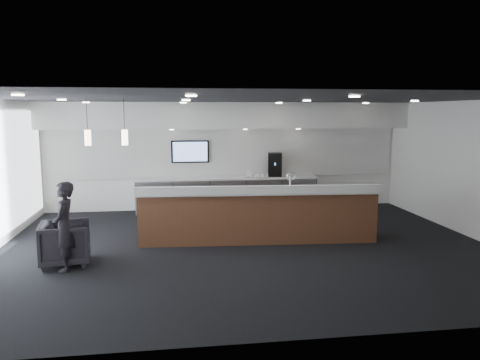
{
  "coord_description": "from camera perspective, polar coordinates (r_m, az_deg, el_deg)",
  "views": [
    {
      "loc": [
        -1.46,
        -9.18,
        2.74
      ],
      "look_at": [
        0.04,
        1.3,
        1.2
      ],
      "focal_mm": 35.0,
      "sensor_mm": 36.0,
      "label": 1
    }
  ],
  "objects": [
    {
      "name": "ceiling",
      "position": [
        9.3,
        0.93,
        9.87
      ],
      "size": [
        10.0,
        8.0,
        0.02
      ],
      "primitive_type": "cube",
      "color": "black",
      "rests_on": "back_wall"
    },
    {
      "name": "armchair",
      "position": [
        9.1,
        -20.51,
        -7.22
      ],
      "size": [
        0.98,
        0.96,
        0.79
      ],
      "primitive_type": "imported",
      "rotation": [
        0.0,
        0.0,
        1.72
      ],
      "color": "black",
      "rests_on": "ground"
    },
    {
      "name": "alcove_panel",
      "position": [
        13.28,
        -1.78,
        3.34
      ],
      "size": [
        9.8,
        0.06,
        1.4
      ],
      "primitive_type": "cube",
      "color": "silver",
      "rests_on": "back_wall"
    },
    {
      "name": "cup_5",
      "position": [
        13.01,
        0.97,
        0.56
      ],
      "size": [
        0.1,
        0.1,
        0.09
      ],
      "primitive_type": "imported",
      "rotation": [
        0.0,
        0.0,
        3.23
      ],
      "color": "white",
      "rests_on": "back_credenza"
    },
    {
      "name": "pendant_left",
      "position": [
        10.04,
        -13.54,
        5.24
      ],
      "size": [
        0.12,
        0.12,
        0.3
      ],
      "primitive_type": "cylinder",
      "color": "#FFE7C6",
      "rests_on": "ceiling"
    },
    {
      "name": "pendant_right",
      "position": [
        10.13,
        -17.5,
        5.11
      ],
      "size": [
        0.12,
        0.12,
        0.3
      ],
      "primitive_type": "cylinder",
      "color": "#FFE7C6",
      "rests_on": "ceiling"
    },
    {
      "name": "right_wall",
      "position": [
        11.29,
        26.84,
        1.07
      ],
      "size": [
        0.02,
        8.0,
        3.0
      ],
      "primitive_type": "cube",
      "color": "white",
      "rests_on": "ground"
    },
    {
      "name": "cup_2",
      "position": [
        13.08,
        2.79,
        0.6
      ],
      "size": [
        0.12,
        0.12,
        0.09
      ],
      "primitive_type": "imported",
      "rotation": [
        0.0,
        0.0,
        1.29
      ],
      "color": "white",
      "rests_on": "back_credenza"
    },
    {
      "name": "back_wall",
      "position": [
        13.32,
        -1.79,
        2.92
      ],
      "size": [
        10.0,
        0.02,
        3.0
      ],
      "primitive_type": "cube",
      "color": "white",
      "rests_on": "ground"
    },
    {
      "name": "wall_tv",
      "position": [
        13.14,
        -6.1,
        3.46
      ],
      "size": [
        1.05,
        0.08,
        0.62
      ],
      "color": "black",
      "rests_on": "back_wall"
    },
    {
      "name": "ceiling_can_lights",
      "position": [
        9.3,
        0.93,
        9.68
      ],
      "size": [
        7.0,
        5.0,
        0.02
      ],
      "primitive_type": null,
      "color": "white",
      "rests_on": "ceiling"
    },
    {
      "name": "cup_4",
      "position": [
        13.03,
        1.58,
        0.57
      ],
      "size": [
        0.13,
        0.13,
        0.09
      ],
      "primitive_type": "imported",
      "rotation": [
        0.0,
        0.0,
        2.58
      ],
      "color": "white",
      "rests_on": "back_credenza"
    },
    {
      "name": "cup_0",
      "position": [
        13.14,
        3.98,
        0.62
      ],
      "size": [
        0.1,
        0.1,
        0.09
      ],
      "primitive_type": "imported",
      "color": "white",
      "rests_on": "back_credenza"
    },
    {
      "name": "service_counter",
      "position": [
        9.99,
        2.19,
        -4.25
      ],
      "size": [
        5.11,
        1.17,
        1.49
      ],
      "rotation": [
        0.0,
        0.0,
        -0.07
      ],
      "color": "brown",
      "rests_on": "ground"
    },
    {
      "name": "cup_3",
      "position": [
        13.06,
        2.18,
        0.58
      ],
      "size": [
        0.12,
        0.12,
        0.09
      ],
      "primitive_type": "imported",
      "rotation": [
        0.0,
        0.0,
        1.94
      ],
      "color": "white",
      "rests_on": "back_credenza"
    },
    {
      "name": "ground",
      "position": [
        9.69,
        0.89,
        -8.16
      ],
      "size": [
        10.0,
        10.0,
        0.0
      ],
      "primitive_type": "plane",
      "color": "black",
      "rests_on": "ground"
    },
    {
      "name": "back_credenza",
      "position": [
        13.1,
        -1.6,
        -1.68
      ],
      "size": [
        5.06,
        0.66,
        0.95
      ],
      "color": "gray",
      "rests_on": "ground"
    },
    {
      "name": "lounge_guest",
      "position": [
        8.69,
        -20.62,
        -5.32
      ],
      "size": [
        0.39,
        0.58,
        1.56
      ],
      "primitive_type": "imported",
      "rotation": [
        0.0,
        0.0,
        -1.61
      ],
      "color": "black",
      "rests_on": "ground"
    },
    {
      "name": "coffee_machine",
      "position": [
        13.22,
        4.26,
        1.9
      ],
      "size": [
        0.45,
        0.54,
        0.66
      ],
      "rotation": [
        0.0,
        0.0,
        -0.17
      ],
      "color": "black",
      "rests_on": "back_credenza"
    },
    {
      "name": "info_sign_left",
      "position": [
        12.97,
        1.07,
        0.76
      ],
      "size": [
        0.14,
        0.05,
        0.19
      ],
      "primitive_type": "cube",
      "rotation": [
        0.0,
        0.0,
        -0.25
      ],
      "color": "silver",
      "rests_on": "back_credenza"
    },
    {
      "name": "soffit_bulkhead",
      "position": [
        12.81,
        -1.59,
        7.86
      ],
      "size": [
        10.0,
        0.9,
        0.7
      ],
      "primitive_type": "cube",
      "color": "silver",
      "rests_on": "back_wall"
    },
    {
      "name": "cup_1",
      "position": [
        13.11,
        3.39,
        0.61
      ],
      "size": [
        0.13,
        0.13,
        0.09
      ],
      "primitive_type": "imported",
      "rotation": [
        0.0,
        0.0,
        0.65
      ],
      "color": "white",
      "rests_on": "back_credenza"
    },
    {
      "name": "info_sign_right",
      "position": [
        13.11,
        4.34,
        0.88
      ],
      "size": [
        0.17,
        0.03,
        0.22
      ],
      "primitive_type": "cube",
      "rotation": [
        0.0,
        0.0,
        0.06
      ],
      "color": "silver",
      "rests_on": "back_credenza"
    }
  ]
}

